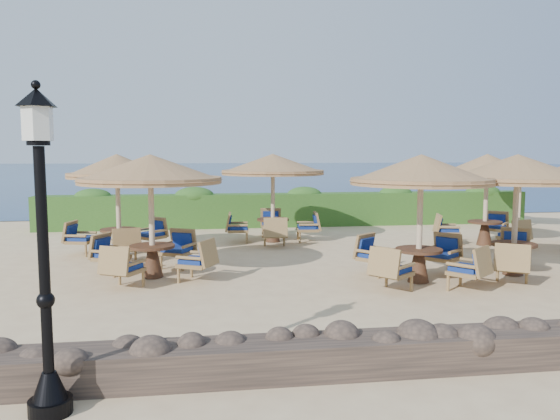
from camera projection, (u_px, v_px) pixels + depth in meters
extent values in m
plane|color=#D9BB89|center=(339.00, 266.00, 13.00)|extent=(120.00, 120.00, 0.00)
plane|color=#0B224B|center=(224.00, 171.00, 81.92)|extent=(160.00, 160.00, 0.00)
cube|color=#254D18|center=(291.00, 210.00, 20.03)|extent=(18.00, 0.90, 1.20)
cube|color=brown|center=(462.00, 349.00, 6.87)|extent=(15.00, 0.65, 0.44)
cylinder|color=black|center=(51.00, 406.00, 5.62)|extent=(0.44, 0.44, 0.16)
cone|color=black|center=(50.00, 386.00, 5.60)|extent=(0.36, 0.36, 0.30)
cylinder|color=black|center=(44.00, 266.00, 5.47)|extent=(0.11, 0.11, 2.40)
cylinder|color=silver|center=(37.00, 122.00, 5.32)|extent=(0.30, 0.30, 0.36)
cone|color=black|center=(36.00, 97.00, 5.29)|extent=(0.40, 0.40, 0.18)
cylinder|color=beige|center=(520.00, 198.00, 19.10)|extent=(0.10, 0.10, 2.20)
cone|color=brown|center=(521.00, 167.00, 18.99)|extent=(2.30, 2.30, 0.45)
cylinder|color=beige|center=(152.00, 222.00, 11.66)|extent=(0.12, 0.12, 2.40)
cone|color=brown|center=(150.00, 167.00, 11.54)|extent=(3.06, 3.06, 0.55)
cylinder|color=brown|center=(151.00, 180.00, 11.57)|extent=(3.00, 3.00, 0.14)
cylinder|color=#4D2E1B|center=(152.00, 246.00, 11.72)|extent=(0.96, 0.96, 0.06)
cone|color=#4D2E1B|center=(153.00, 262.00, 11.75)|extent=(0.44, 0.44, 0.64)
cylinder|color=beige|center=(420.00, 225.00, 11.23)|extent=(0.12, 0.12, 2.40)
cone|color=brown|center=(421.00, 168.00, 11.11)|extent=(2.92, 2.92, 0.55)
cylinder|color=brown|center=(421.00, 181.00, 11.14)|extent=(2.86, 2.86, 0.14)
cylinder|color=#4D2E1B|center=(419.00, 250.00, 11.28)|extent=(0.96, 0.96, 0.06)
cone|color=#4D2E1B|center=(418.00, 267.00, 11.32)|extent=(0.44, 0.44, 0.64)
cylinder|color=beige|center=(515.00, 221.00, 11.92)|extent=(0.12, 0.12, 2.40)
cone|color=brown|center=(518.00, 167.00, 11.80)|extent=(3.04, 3.04, 0.55)
cylinder|color=brown|center=(517.00, 180.00, 11.83)|extent=(2.98, 2.98, 0.14)
cylinder|color=#4D2E1B|center=(514.00, 244.00, 11.97)|extent=(0.96, 0.96, 0.06)
cone|color=#4D2E1B|center=(513.00, 260.00, 12.01)|extent=(0.44, 0.44, 0.64)
cylinder|color=beige|center=(118.00, 210.00, 14.17)|extent=(0.12, 0.12, 2.40)
cone|color=brown|center=(117.00, 165.00, 14.05)|extent=(2.56, 2.56, 0.55)
cylinder|color=brown|center=(117.00, 175.00, 14.08)|extent=(2.51, 2.51, 0.14)
cylinder|color=#4D2E1B|center=(119.00, 230.00, 14.23)|extent=(0.96, 0.96, 0.06)
cone|color=#4D2E1B|center=(119.00, 243.00, 14.26)|extent=(0.44, 0.44, 0.64)
cylinder|color=beige|center=(273.00, 202.00, 16.39)|extent=(0.12, 0.12, 2.40)
cone|color=brown|center=(273.00, 163.00, 16.27)|extent=(3.10, 3.10, 0.55)
cylinder|color=brown|center=(273.00, 172.00, 16.30)|extent=(3.04, 3.04, 0.14)
cylinder|color=#4D2E1B|center=(273.00, 219.00, 16.44)|extent=(0.96, 0.96, 0.06)
cone|color=#4D2E1B|center=(273.00, 231.00, 16.48)|extent=(0.44, 0.44, 0.64)
cylinder|color=beige|center=(486.00, 204.00, 15.78)|extent=(0.12, 0.12, 2.40)
cone|color=brown|center=(487.00, 163.00, 15.66)|extent=(2.49, 2.49, 0.55)
cylinder|color=brown|center=(487.00, 173.00, 15.69)|extent=(2.44, 2.44, 0.14)
cylinder|color=#4D2E1B|center=(485.00, 222.00, 15.84)|extent=(0.96, 0.96, 0.06)
cone|color=#4D2E1B|center=(484.00, 234.00, 15.87)|extent=(0.44, 0.44, 0.64)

